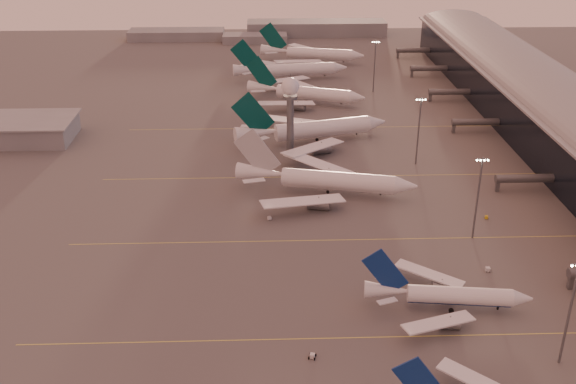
{
  "coord_description": "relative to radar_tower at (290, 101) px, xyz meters",
  "views": [
    {
      "loc": [
        -3.81,
        -112.57,
        94.01
      ],
      "look_at": [
        2.36,
        66.66,
        9.9
      ],
      "focal_mm": 42.0,
      "sensor_mm": 36.0,
      "label": 1
    }
  ],
  "objects": [
    {
      "name": "ground",
      "position": [
        -5.0,
        -120.0,
        -20.95
      ],
      "size": [
        700.0,
        700.0,
        0.0
      ],
      "primitive_type": "plane",
      "color": "#595656",
      "rests_on": "ground"
    },
    {
      "name": "taxiway_markings",
      "position": [
        25.0,
        -64.0,
        -20.94
      ],
      "size": [
        180.0,
        185.25,
        0.02
      ],
      "color": "#E5D951",
      "rests_on": "ground"
    },
    {
      "name": "radar_tower",
      "position": [
        0.0,
        0.0,
        0.0
      ],
      "size": [
        6.4,
        6.4,
        31.1
      ],
      "color": "#56595D",
      "rests_on": "ground"
    },
    {
      "name": "mast_a",
      "position": [
        53.0,
        -120.0,
        -7.21
      ],
      "size": [
        3.6,
        0.56,
        25.0
      ],
      "color": "#56595D",
      "rests_on": "ground"
    },
    {
      "name": "mast_b",
      "position": [
        50.0,
        -65.0,
        -7.21
      ],
      "size": [
        3.6,
        0.56,
        25.0
      ],
      "color": "#56595D",
      "rests_on": "ground"
    },
    {
      "name": "mast_c",
      "position": [
        45.0,
        -10.0,
        -7.21
      ],
      "size": [
        3.6,
        0.56,
        25.0
      ],
      "color": "#56595D",
      "rests_on": "ground"
    },
    {
      "name": "mast_d",
      "position": [
        43.0,
        80.0,
        -7.21
      ],
      "size": [
        3.6,
        0.56,
        25.0
      ],
      "color": "#56595D",
      "rests_on": "ground"
    },
    {
      "name": "distant_horizon",
      "position": [
        -2.38,
        205.14,
        -17.06
      ],
      "size": [
        165.0,
        37.5,
        9.0
      ],
      "color": "slate",
      "rests_on": "ground"
    },
    {
      "name": "narrowbody_mid",
      "position": [
        33.74,
        -99.64,
        -17.74
      ],
      "size": [
        40.52,
        32.18,
        15.86
      ],
      "color": "white",
      "rests_on": "ground"
    },
    {
      "name": "widebody_white",
      "position": [
        10.41,
        -34.14,
        -17.3
      ],
      "size": [
        59.01,
        46.78,
        21.07
      ],
      "color": "white",
      "rests_on": "ground"
    },
    {
      "name": "greentail_a",
      "position": [
        9.29,
        13.11,
        -16.95
      ],
      "size": [
        61.09,
        48.72,
        22.66
      ],
      "color": "white",
      "rests_on": "ground"
    },
    {
      "name": "greentail_b",
      "position": [
        9.52,
        63.16,
        -17.35
      ],
      "size": [
        53.87,
        42.77,
        20.37
      ],
      "color": "white",
      "rests_on": "ground"
    },
    {
      "name": "greentail_c",
      "position": [
        4.28,
        103.09,
        -17.13
      ],
      "size": [
        59.53,
        47.84,
        21.65
      ],
      "color": "white",
      "rests_on": "ground"
    },
    {
      "name": "greentail_d",
      "position": [
        17.49,
        137.31,
        -17.17
      ],
      "size": [
        57.97,
        46.27,
        21.42
      ],
      "color": "white",
      "rests_on": "ground"
    },
    {
      "name": "gsv_tug_mid",
      "position": [
        0.42,
        -116.73,
        -20.43
      ],
      "size": [
        3.96,
        3.03,
        1.0
      ],
      "color": "silver",
      "rests_on": "ground"
    },
    {
      "name": "gsv_truck_b",
      "position": [
        49.34,
        -83.25,
        -19.72
      ],
      "size": [
        6.05,
        2.44,
        2.41
      ],
      "color": "silver",
      "rests_on": "ground"
    },
    {
      "name": "gsv_truck_c",
      "position": [
        -7.84,
        -51.62,
        -19.86
      ],
      "size": [
        5.58,
        4.09,
        2.14
      ],
      "color": "silver",
      "rests_on": "ground"
    },
    {
      "name": "gsv_catering_b",
      "position": [
        57.77,
        -53.45,
        -19.06
      ],
      "size": [
        4.96,
        3.04,
        3.78
      ],
      "color": "gold",
      "rests_on": "ground"
    },
    {
      "name": "gsv_tug_far",
      "position": [
        15.81,
        -27.62,
        -20.42
      ],
      "size": [
        2.93,
        3.99,
        1.03
      ],
      "color": "silver",
      "rests_on": "ground"
    },
    {
      "name": "gsv_truck_d",
      "position": [
        -18.54,
        13.39,
        -19.73
      ],
      "size": [
        3.13,
        6.22,
        2.4
      ],
      "color": "#585B5D",
      "rests_on": "ground"
    },
    {
      "name": "gsv_tug_hangar",
      "position": [
        33.95,
        28.86,
        -20.39
      ],
      "size": [
        4.06,
        2.76,
        1.08
      ],
      "color": "gold",
      "rests_on": "ground"
    }
  ]
}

